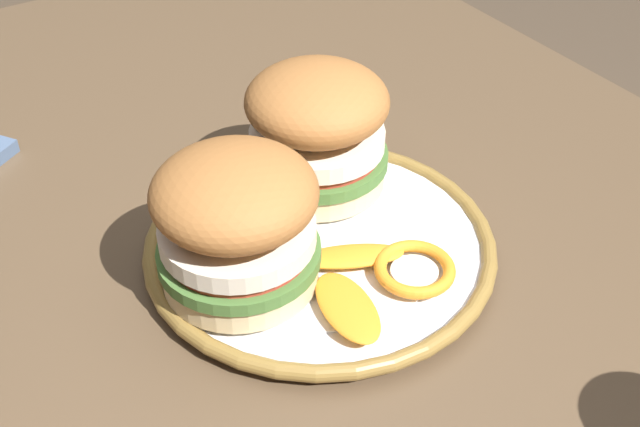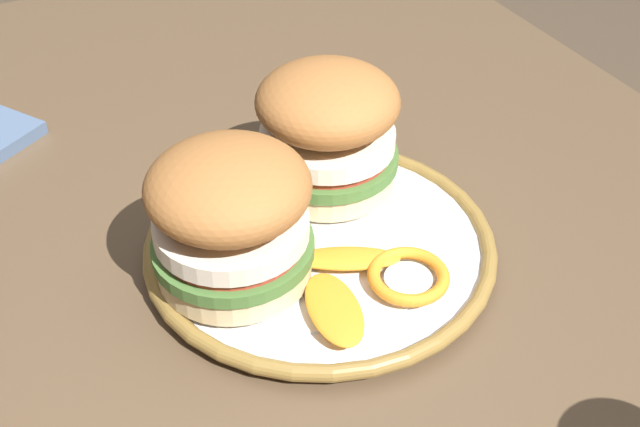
# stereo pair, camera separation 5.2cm
# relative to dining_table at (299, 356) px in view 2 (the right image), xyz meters

# --- Properties ---
(dining_table) EXTENTS (1.13, 0.81, 0.73)m
(dining_table) POSITION_rel_dining_table_xyz_m (0.00, 0.00, 0.00)
(dining_table) COLOR brown
(dining_table) RESTS_ON ground
(dinner_plate) EXTENTS (0.26, 0.26, 0.02)m
(dinner_plate) POSITION_rel_dining_table_xyz_m (-0.01, -0.02, 0.12)
(dinner_plate) COLOR white
(dinner_plate) RESTS_ON dining_table
(sandwich_half_left) EXTENTS (0.15, 0.15, 0.10)m
(sandwich_half_left) POSITION_rel_dining_table_xyz_m (-0.01, 0.05, 0.18)
(sandwich_half_left) COLOR beige
(sandwich_half_left) RESTS_ON dinner_plate
(sandwich_half_right) EXTENTS (0.14, 0.14, 0.10)m
(sandwich_half_right) POSITION_rel_dining_table_xyz_m (0.05, -0.05, 0.18)
(sandwich_half_right) COLOR beige
(sandwich_half_right) RESTS_ON dinner_plate
(orange_peel_curled) EXTENTS (0.07, 0.07, 0.01)m
(orange_peel_curled) POSITION_rel_dining_table_xyz_m (-0.08, -0.05, 0.13)
(orange_peel_curled) COLOR orange
(orange_peel_curled) RESTS_ON dinner_plate
(orange_peel_strip_long) EXTENTS (0.06, 0.08, 0.01)m
(orange_peel_strip_long) POSITION_rel_dining_table_xyz_m (-0.04, -0.02, 0.13)
(orange_peel_strip_long) COLOR orange
(orange_peel_strip_long) RESTS_ON dinner_plate
(orange_peel_strip_short) EXTENTS (0.08, 0.05, 0.01)m
(orange_peel_strip_short) POSITION_rel_dining_table_xyz_m (-0.08, 0.01, 0.13)
(orange_peel_strip_short) COLOR orange
(orange_peel_strip_short) RESTS_ON dinner_plate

